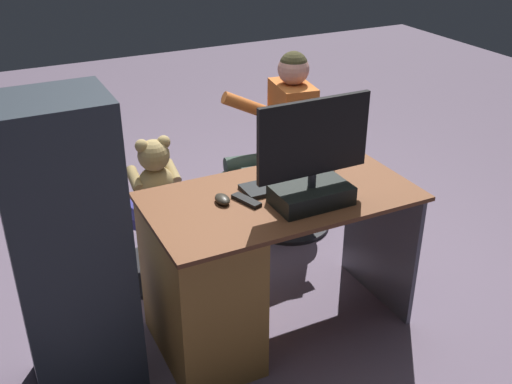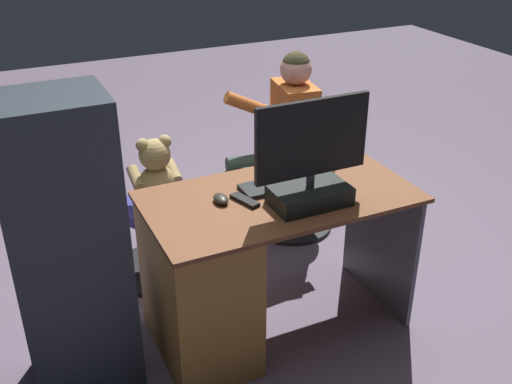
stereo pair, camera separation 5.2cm
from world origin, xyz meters
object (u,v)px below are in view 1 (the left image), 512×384
Objects in this scene: tv_remote at (246,200)px; monitor at (312,169)px; desk at (218,277)px; office_chair_teddy at (160,235)px; computer_mouse at (222,199)px; cup at (328,158)px; visitor_chair at (290,190)px; keyboard at (286,183)px; person at (280,133)px; teddy_bear at (155,174)px.

monitor is at bearing 133.72° from tv_remote.
desk is 8.05× the size of tv_remote.
monitor is at bearing 118.42° from office_chair_teddy.
desk is 0.65m from monitor.
computer_mouse is 0.90× the size of cup.
keyboard is at bearing 58.75° from visitor_chair.
desk is 0.53m from keyboard.
cup reaches higher than visitor_chair.
keyboard is at bearing 124.72° from office_chair_teddy.
tv_remote is (0.25, -0.13, -0.15)m from monitor.
keyboard is 2.80× the size of tv_remote.
person is at bearing -132.21° from computer_mouse.
teddy_bear is (0.43, -0.64, -0.13)m from keyboard.
tv_remote is 1.19m from visitor_chair.
desk is 1.07× the size of person.
cup is at bearing -167.47° from desk.
person is (-0.36, -0.95, -0.24)m from monitor.
teddy_bear is at bearing -55.83° from keyboard.
cup is 0.21× the size of visitor_chair.
keyboard is (-0.38, -0.07, 0.35)m from desk.
desk is 0.38m from tv_remote.
person is at bearing -132.60° from desk.
computer_mouse reaches higher than desk.
person reaches higher than office_chair_teddy.
office_chair_teddy is at bearing -61.58° from monitor.
computer_mouse is 0.61m from cup.
teddy_bear reaches higher than desk.
monitor is 1.23× the size of keyboard.
office_chair_teddy is 0.37m from teddy_bear.
teddy_bear is at bearing -38.62° from cup.
cup reaches higher than office_chair_teddy.
keyboard is 1.01m from visitor_chair.
visitor_chair is at bearing -171.33° from person.
teddy_bear reaches higher than tv_remote.
computer_mouse is (0.34, -0.17, -0.14)m from monitor.
office_chair_teddy is 1.08× the size of visitor_chair.
person is at bearing -116.54° from keyboard.
desk is 2.88× the size of keyboard.
office_chair_teddy is at bearing -55.28° from keyboard.
desk is at bearing 41.49° from computer_mouse.
office_chair_teddy is (0.71, -0.55, -0.55)m from cup.
desk is 1.19m from visitor_chair.
teddy_bear is (0.20, -0.70, -0.13)m from tv_remote.
visitor_chair is (-0.84, -0.83, -0.14)m from desk.
teddy_bear reaches higher than computer_mouse.
teddy_bear is at bearing 7.76° from person.
cup is at bearing 177.23° from tv_remote.
tv_remote is 0.27× the size of office_chair_teddy.
cup is (-0.65, -0.15, 0.40)m from desk.
monitor is 1.24m from visitor_chair.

